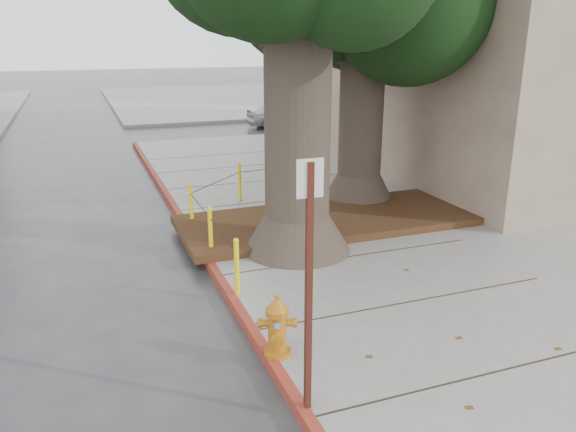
# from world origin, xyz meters

# --- Properties ---
(ground) EXTENTS (140.00, 140.00, 0.00)m
(ground) POSITION_xyz_m (0.00, 0.00, 0.00)
(ground) COLOR #28282B
(ground) RESTS_ON ground
(sidewalk_main) EXTENTS (16.00, 26.00, 0.15)m
(sidewalk_main) POSITION_xyz_m (6.00, 2.50, 0.07)
(sidewalk_main) COLOR slate
(sidewalk_main) RESTS_ON ground
(sidewalk_far) EXTENTS (16.00, 20.00, 0.15)m
(sidewalk_far) POSITION_xyz_m (6.00, 30.00, 0.07)
(sidewalk_far) COLOR slate
(sidewalk_far) RESTS_ON ground
(curb_red) EXTENTS (0.14, 26.00, 0.16)m
(curb_red) POSITION_xyz_m (-2.00, 2.50, 0.07)
(curb_red) COLOR maroon
(curb_red) RESTS_ON ground
(planter_bed) EXTENTS (6.40, 2.60, 0.16)m
(planter_bed) POSITION_xyz_m (0.90, 3.90, 0.23)
(planter_bed) COLOR black
(planter_bed) RESTS_ON sidewalk_main
(building_corner) EXTENTS (12.00, 13.00, 10.00)m
(building_corner) POSITION_xyz_m (10.00, 8.50, 5.00)
(building_corner) COLOR tan
(building_corner) RESTS_ON ground
(building_side_white) EXTENTS (10.00, 10.00, 9.00)m
(building_side_white) POSITION_xyz_m (16.00, 26.00, 4.50)
(building_side_white) COLOR silver
(building_side_white) RESTS_ON ground
(building_side_grey) EXTENTS (12.00, 14.00, 12.00)m
(building_side_grey) POSITION_xyz_m (22.00, 32.00, 6.00)
(building_side_grey) COLOR slate
(building_side_grey) RESTS_ON ground
(bollard_ring) EXTENTS (3.79, 5.39, 0.95)m
(bollard_ring) POSITION_xyz_m (-0.87, 4.38, 0.66)
(bollard_ring) COLOR yellow
(bollard_ring) RESTS_ON sidewalk_main
(fire_hydrant) EXTENTS (0.44, 0.44, 0.83)m
(fire_hydrant) POSITION_xyz_m (-1.90, -0.69, 0.55)
(fire_hydrant) COLOR #BB6C13
(fire_hydrant) RESTS_ON sidewalk_main
(signpost) EXTENTS (0.28, 0.07, 2.79)m
(signpost) POSITION_xyz_m (-1.95, -1.81, 1.73)
(signpost) COLOR #471911
(signpost) RESTS_ON sidewalk_main
(car_silver) EXTENTS (3.41, 1.45, 1.15)m
(car_silver) POSITION_xyz_m (5.02, 18.00, 0.57)
(car_silver) COLOR #B5B6BB
(car_silver) RESTS_ON ground
(car_red) EXTENTS (3.42, 1.29, 1.11)m
(car_red) POSITION_xyz_m (10.66, 18.36, 0.56)
(car_red) COLOR maroon
(car_red) RESTS_ON ground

